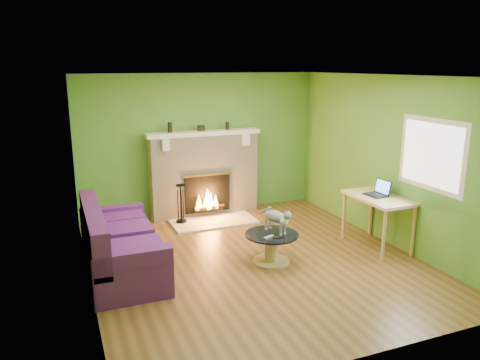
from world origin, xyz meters
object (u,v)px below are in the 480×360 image
(coffee_table, at_px, (271,246))
(desk, at_px, (378,203))
(cat, at_px, (275,219))
(sofa, at_px, (117,246))

(coffee_table, height_order, desk, desk)
(desk, distance_m, cat, 1.67)
(cat, bearing_deg, sofa, 149.72)
(sofa, relative_size, desk, 1.88)
(coffee_table, relative_size, desk, 0.69)
(sofa, xyz_separation_m, coffee_table, (2.06, -0.51, -0.11))
(coffee_table, distance_m, desk, 1.81)
(sofa, bearing_deg, cat, -12.11)
(desk, bearing_deg, coffee_table, 177.23)
(coffee_table, bearing_deg, cat, 32.01)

